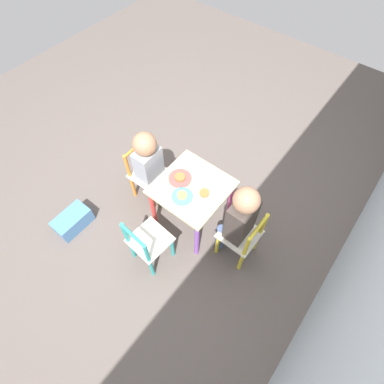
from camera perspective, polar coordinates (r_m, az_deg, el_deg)
The scene contains 11 objects.
ground_plane at distance 2.52m, azimuth 0.00°, elevation -5.06°, with size 6.00×6.00×0.00m, color #5B514C.
kids_table at distance 2.19m, azimuth 0.00°, elevation -0.24°, with size 0.49×0.49×0.48m.
chair_orange at distance 2.47m, azimuth -8.60°, elevation 3.44°, with size 0.27×0.27×0.53m.
chair_yellow at distance 2.19m, azimuth 9.49°, elevation -8.43°, with size 0.26×0.26×0.53m.
chair_teal at distance 2.16m, azimuth -8.41°, elevation -9.62°, with size 0.28×0.28×0.53m.
child_front at distance 2.30m, azimuth -8.07°, elevation 5.61°, with size 0.20×0.23×0.73m.
child_back at distance 2.00m, azimuth 8.97°, elevation -4.82°, with size 0.20×0.22×0.80m.
plate_front at distance 2.15m, azimuth -2.29°, elevation 2.68°, with size 0.17×0.17×0.03m.
plate_back at distance 2.07m, azimuth 2.37°, elevation -0.34°, with size 0.16×0.16×0.03m.
plate_right at distance 2.06m, azimuth -1.88°, elevation -0.76°, with size 0.15×0.15×0.03m.
storage_bin at distance 2.61m, azimuth -21.76°, elevation -5.13°, with size 0.29×0.17×0.14m.
Camera 1 is at (0.94, 0.74, 2.22)m, focal length 28.00 mm.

